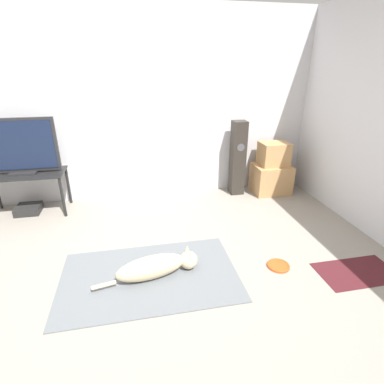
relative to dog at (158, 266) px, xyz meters
The scene contains 14 objects.
ground_plane 0.21m from the dog, 139.26° to the right, with size 12.00×12.00×0.00m, color gray.
wall_back 2.30m from the dog, 93.82° to the left, with size 8.00×0.06×2.55m.
area_rug 0.14m from the dog, 166.13° to the left, with size 1.62×1.00×0.01m.
dog is the anchor object (origin of this frame).
frisbee 1.17m from the dog, ahead, with size 0.22×0.22×0.03m.
cardboard_box_lower 2.52m from the dog, 41.59° to the left, with size 0.54×0.44×0.43m.
cardboard_box_upper 2.58m from the dog, 41.69° to the left, with size 0.41×0.33×0.34m.
floor_speaker 2.25m from the dog, 52.07° to the left, with size 0.20×0.20×1.09m.
tv_stand 2.26m from the dog, 132.38° to the left, with size 0.96×0.47×0.55m.
tv 2.37m from the dog, 132.33° to the left, with size 0.91×0.20×0.69m.
tennis_ball_by_boxes 2.16m from the dog, 53.19° to the left, with size 0.07×0.07×0.07m.
tennis_ball_near_speaker 2.22m from the dog, 50.57° to the left, with size 0.07×0.07×0.07m.
game_console 2.27m from the dog, 133.22° to the left, with size 0.30×0.30×0.09m.
door_mat 1.89m from the dog, ahead, with size 0.75×0.42×0.01m.
Camera 1 is at (-0.00, -2.14, 1.82)m, focal length 28.00 mm.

